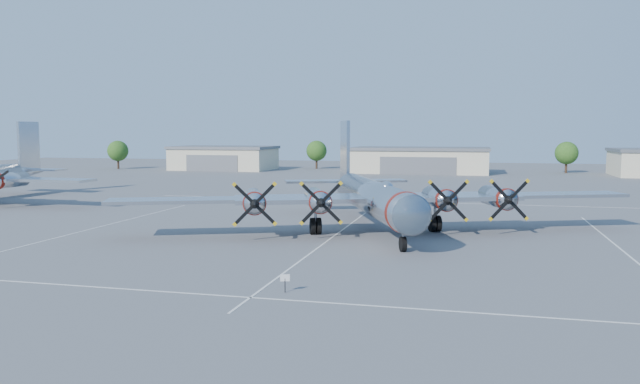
% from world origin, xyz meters
% --- Properties ---
extents(ground, '(260.00, 260.00, 0.00)m').
position_xyz_m(ground, '(0.00, 0.00, 0.00)').
color(ground, '#5D5D60').
rests_on(ground, ground).
extents(parking_lines, '(60.00, 50.08, 0.01)m').
position_xyz_m(parking_lines, '(0.00, -1.75, 0.01)').
color(parking_lines, silver).
rests_on(parking_lines, ground).
extents(hangar_west, '(22.60, 14.60, 5.40)m').
position_xyz_m(hangar_west, '(-45.00, 81.96, 2.71)').
color(hangar_west, beige).
rests_on(hangar_west, ground).
extents(hangar_center, '(28.60, 14.60, 5.40)m').
position_xyz_m(hangar_center, '(0.00, 81.96, 2.71)').
color(hangar_center, beige).
rests_on(hangar_center, ground).
extents(tree_far_west, '(4.80, 4.80, 6.64)m').
position_xyz_m(tree_far_west, '(-70.00, 78.00, 4.22)').
color(tree_far_west, '#382619').
rests_on(tree_far_west, ground).
extents(tree_west, '(4.80, 4.80, 6.64)m').
position_xyz_m(tree_west, '(-25.00, 90.00, 4.22)').
color(tree_west, '#382619').
rests_on(tree_west, ground).
extents(tree_east, '(4.80, 4.80, 6.64)m').
position_xyz_m(tree_east, '(30.00, 88.00, 4.22)').
color(tree_east, '#382619').
rests_on(tree_east, ground).
extents(main_bomber_b29, '(52.93, 45.15, 9.89)m').
position_xyz_m(main_bomber_b29, '(2.42, 2.31, 0.00)').
color(main_bomber_b29, silver).
rests_on(main_bomber_b29, ground).
extents(info_placard, '(0.50, 0.22, 1.00)m').
position_xyz_m(info_placard, '(1.46, -20.52, 0.70)').
color(info_placard, black).
rests_on(info_placard, ground).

